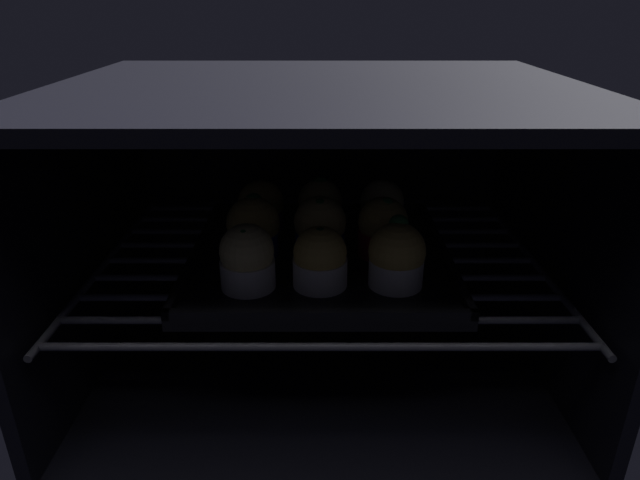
% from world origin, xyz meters
% --- Properties ---
extents(oven_cavity, '(0.59, 0.47, 0.37)m').
position_xyz_m(oven_cavity, '(0.00, 0.26, 0.17)').
color(oven_cavity, black).
rests_on(oven_cavity, ground).
extents(oven_rack, '(0.55, 0.42, 0.01)m').
position_xyz_m(oven_rack, '(0.00, 0.22, 0.14)').
color(oven_rack, '#42424C').
rests_on(oven_rack, oven_cavity).
extents(baking_tray, '(0.31, 0.31, 0.02)m').
position_xyz_m(baking_tray, '(0.00, 0.20, 0.15)').
color(baking_tray, black).
rests_on(baking_tray, oven_rack).
extents(muffin_row0_col0, '(0.06, 0.06, 0.07)m').
position_xyz_m(muffin_row0_col0, '(-0.08, 0.12, 0.19)').
color(muffin_row0_col0, silver).
rests_on(muffin_row0_col0, baking_tray).
extents(muffin_row0_col1, '(0.06, 0.06, 0.07)m').
position_xyz_m(muffin_row0_col1, '(0.00, 0.13, 0.18)').
color(muffin_row0_col1, silver).
rests_on(muffin_row0_col1, baking_tray).
extents(muffin_row0_col2, '(0.06, 0.06, 0.08)m').
position_xyz_m(muffin_row0_col2, '(0.08, 0.13, 0.19)').
color(muffin_row0_col2, silver).
rests_on(muffin_row0_col2, baking_tray).
extents(muffin_row1_col0, '(0.06, 0.06, 0.08)m').
position_xyz_m(muffin_row1_col0, '(-0.08, 0.20, 0.19)').
color(muffin_row1_col0, '#1928B7').
rests_on(muffin_row1_col0, baking_tray).
extents(muffin_row1_col1, '(0.06, 0.06, 0.07)m').
position_xyz_m(muffin_row1_col1, '(0.00, 0.20, 0.19)').
color(muffin_row1_col1, '#1928B7').
rests_on(muffin_row1_col1, baking_tray).
extents(muffin_row1_col2, '(0.06, 0.06, 0.07)m').
position_xyz_m(muffin_row1_col2, '(0.08, 0.21, 0.19)').
color(muffin_row1_col2, red).
rests_on(muffin_row1_col2, baking_tray).
extents(muffin_row2_col0, '(0.06, 0.06, 0.07)m').
position_xyz_m(muffin_row2_col0, '(-0.08, 0.29, 0.18)').
color(muffin_row2_col0, '#7A238C').
rests_on(muffin_row2_col0, baking_tray).
extents(muffin_row2_col1, '(0.06, 0.06, 0.07)m').
position_xyz_m(muffin_row2_col1, '(0.00, 0.28, 0.19)').
color(muffin_row2_col1, '#0C8C84').
rests_on(muffin_row2_col1, baking_tray).
extents(muffin_row2_col2, '(0.06, 0.06, 0.07)m').
position_xyz_m(muffin_row2_col2, '(0.08, 0.29, 0.18)').
color(muffin_row2_col2, silver).
rests_on(muffin_row2_col2, baking_tray).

